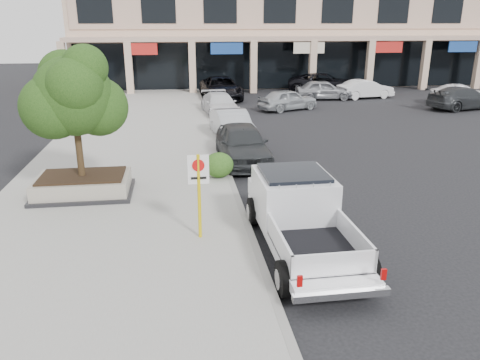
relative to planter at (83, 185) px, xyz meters
name	(u,v)px	position (x,y,z in m)	size (l,w,h in m)	color
ground	(303,231)	(6.61, -3.56, -0.48)	(120.00, 120.00, 0.00)	black
sidewalk	(125,173)	(1.11, 2.44, -0.40)	(8.00, 52.00, 0.15)	gray
curb	(226,169)	(5.06, 2.44, -0.40)	(0.20, 52.00, 0.15)	gray
strip_mall	(294,31)	(14.61, 30.38, 4.27)	(40.55, 12.43, 9.50)	#CCA78F
planter	(83,185)	(0.00, 0.00, 0.00)	(3.20, 2.20, 0.68)	black
planter_tree	(78,96)	(0.13, 0.15, 2.94)	(2.90, 2.55, 4.00)	black
no_parking_sign	(199,185)	(3.69, -3.82, 1.16)	(0.55, 0.09, 2.30)	#DCBD0B
hedge	(219,165)	(4.66, 1.21, 0.14)	(1.10, 0.99, 0.94)	#1F4513
pickup_truck	(303,218)	(6.26, -4.72, 0.45)	(2.17, 5.87, 1.85)	white
curb_car_a	(242,144)	(5.87, 3.47, 0.34)	(1.92, 4.78, 1.63)	#2B2E30
curb_car_b	(232,125)	(5.93, 7.55, 0.26)	(1.55, 4.44, 1.46)	#AEB2B7
curb_car_c	(220,104)	(5.93, 14.05, 0.21)	(1.91, 4.71, 1.37)	silver
curb_car_d	(221,88)	(6.64, 20.56, 0.36)	(2.76, 5.99, 1.67)	black
lot_car_a	(288,100)	(10.60, 15.25, 0.23)	(1.66, 4.12, 1.40)	#AAAEB2
lot_car_b	(366,89)	(17.73, 19.41, 0.23)	(1.50, 4.31, 1.42)	silver
lot_car_c	(463,98)	(22.42, 14.02, 0.27)	(2.09, 5.15, 1.49)	#2B2D30
lot_car_d	(324,83)	(15.34, 22.44, 0.34)	(2.70, 5.85, 1.63)	black
lot_car_e	(324,90)	(14.32, 19.26, 0.26)	(1.75, 4.34, 1.48)	#929499
lot_car_f	(462,95)	(23.39, 15.63, 0.22)	(1.47, 4.21, 1.39)	silver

